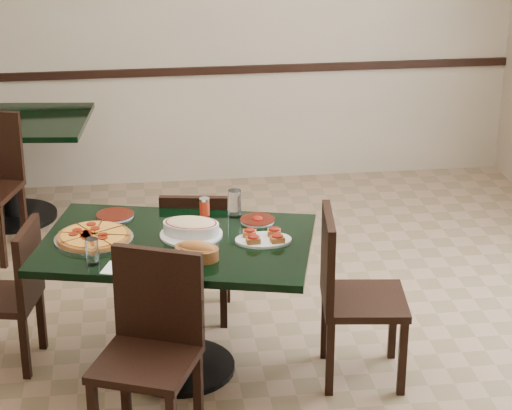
{
  "coord_description": "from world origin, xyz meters",
  "views": [
    {
      "loc": [
        -0.49,
        -4.76,
        2.8
      ],
      "look_at": [
        0.13,
        0.0,
        0.87
      ],
      "focal_mm": 70.0,
      "sensor_mm": 36.0,
      "label": 1
    }
  ],
  "objects": [
    {
      "name": "pepper_shaker",
      "position": [
        -0.13,
        0.19,
        0.8
      ],
      "size": [
        0.06,
        0.06,
        0.1
      ],
      "color": "red",
      "rests_on": "main_table"
    },
    {
      "name": "chair_near",
      "position": [
        -0.45,
        -0.71,
        0.52
      ],
      "size": [
        0.56,
        0.56,
        0.93
      ],
      "rotation": [
        0.0,
        0.0,
        -0.39
      ],
      "color": "black",
      "rests_on": "floor"
    },
    {
      "name": "side_plate_near",
      "position": [
        -0.47,
        -0.45,
        0.76
      ],
      "size": [
        0.17,
        0.17,
        0.02
      ],
      "rotation": [
        0.0,
        0.0,
        -0.02
      ],
      "color": "silver",
      "rests_on": "main_table"
    },
    {
      "name": "chair_far",
      "position": [
        -0.16,
        0.42,
        0.45
      ],
      "size": [
        0.43,
        0.43,
        0.81
      ],
      "rotation": [
        0.0,
        0.0,
        2.98
      ],
      "color": "black",
      "rests_on": "floor"
    },
    {
      "name": "floor",
      "position": [
        0.0,
        0.0,
        0.0
      ],
      "size": [
        5.5,
        5.5,
        0.0
      ],
      "primitive_type": "plane",
      "color": "#84664C",
      "rests_on": "ground"
    },
    {
      "name": "bread_basket",
      "position": [
        -0.21,
        -0.36,
        0.79
      ],
      "size": [
        0.27,
        0.23,
        0.09
      ],
      "rotation": [
        0.0,
        0.0,
        -0.44
      ],
      "color": "brown",
      "rests_on": "main_table"
    },
    {
      "name": "side_plate_far_l",
      "position": [
        -0.6,
        0.23,
        0.76
      ],
      "size": [
        0.2,
        0.2,
        0.02
      ],
      "rotation": [
        0.0,
        0.0,
        -0.07
      ],
      "color": "silver",
      "rests_on": "main_table"
    },
    {
      "name": "room_shell",
      "position": [
        1.02,
        1.73,
        1.17
      ],
      "size": [
        5.5,
        5.5,
        5.5
      ],
      "color": "white",
      "rests_on": "floor"
    },
    {
      "name": "water_glass_b",
      "position": [
        -0.71,
        -0.35,
        0.82
      ],
      "size": [
        0.06,
        0.06,
        0.13
      ],
      "primitive_type": "cylinder",
      "color": "silver",
      "rests_on": "main_table"
    },
    {
      "name": "chair_right",
      "position": [
        0.56,
        -0.3,
        0.51
      ],
      "size": [
        0.48,
        0.48,
        0.91
      ],
      "rotation": [
        0.0,
        0.0,
        1.45
      ],
      "color": "black",
      "rests_on": "floor"
    },
    {
      "name": "water_glass_a",
      "position": [
        0.03,
        0.15,
        0.83
      ],
      "size": [
        0.07,
        0.07,
        0.15
      ],
      "primitive_type": "cylinder",
      "color": "silver",
      "rests_on": "main_table"
    },
    {
      "name": "bruschetta_platter",
      "position": [
        0.14,
        -0.19,
        0.77
      ],
      "size": [
        0.3,
        0.22,
        0.05
      ],
      "rotation": [
        0.0,
        0.0,
        -0.07
      ],
      "color": "silver",
      "rests_on": "main_table"
    },
    {
      "name": "napkin_setting",
      "position": [
        -0.58,
        -0.42,
        0.75
      ],
      "size": [
        0.18,
        0.18,
        0.01
      ],
      "rotation": [
        0.0,
        0.0,
        -0.34
      ],
      "color": "white",
      "rests_on": "main_table"
    },
    {
      "name": "main_table",
      "position": [
        -0.3,
        -0.13,
        0.57
      ],
      "size": [
        1.53,
        1.18,
        0.75
      ],
      "rotation": [
        0.0,
        0.0,
        -0.25
      ],
      "color": "black",
      "rests_on": "floor"
    },
    {
      "name": "side_plate_far_r",
      "position": [
        0.15,
        0.07,
        0.76
      ],
      "size": [
        0.18,
        0.18,
        0.03
      ],
      "rotation": [
        0.0,
        0.0,
        0.01
      ],
      "color": "silver",
      "rests_on": "main_table"
    },
    {
      "name": "back_table",
      "position": [
        -1.38,
        2.14,
        0.52
      ],
      "size": [
        1.24,
        0.96,
        0.75
      ],
      "rotation": [
        0.0,
        0.0,
        -0.11
      ],
      "color": "black",
      "rests_on": "floor"
    },
    {
      "name": "pepperoni_pizza",
      "position": [
        -0.71,
        -0.06,
        0.77
      ],
      "size": [
        0.4,
        0.4,
        0.04
      ],
      "rotation": [
        0.0,
        0.0,
        -0.24
      ],
      "color": "silver",
      "rests_on": "main_table"
    },
    {
      "name": "lasagna_casserole",
      "position": [
        -0.22,
        -0.07,
        0.8
      ],
      "size": [
        0.33,
        0.32,
        0.09
      ],
      "rotation": [
        0.0,
        0.0,
        -0.31
      ],
      "color": "silver",
      "rests_on": "main_table"
    },
    {
      "name": "chair_left",
      "position": [
        -1.15,
        0.06,
        0.44
      ],
      "size": [
        0.44,
        0.44,
        0.79
      ],
      "rotation": [
        0.0,
        0.0,
        -1.78
      ],
      "color": "black",
      "rests_on": "floor"
    }
  ]
}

